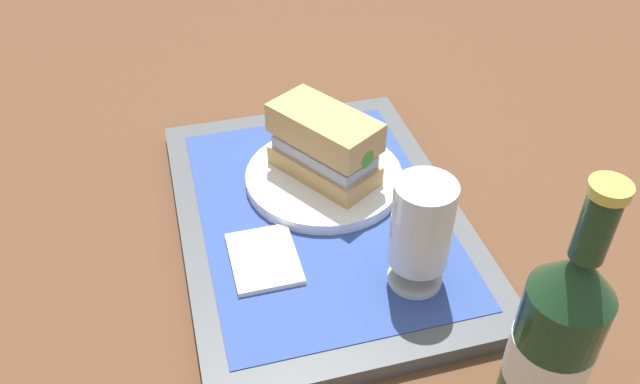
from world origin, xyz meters
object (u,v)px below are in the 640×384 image
at_px(plate, 324,178).
at_px(beer_glass, 421,228).
at_px(beer_bottle, 552,346).
at_px(sandwich, 326,145).

relative_size(plate, beer_glass, 1.52).
xyz_separation_m(beer_glass, beer_bottle, (0.16, 0.04, 0.01)).
distance_m(plate, beer_glass, 0.20).
distance_m(sandwich, beer_glass, 0.18).
height_order(plate, sandwich, sandwich).
height_order(sandwich, beer_bottle, beer_bottle).
distance_m(beer_glass, beer_bottle, 0.17).
bearing_deg(beer_bottle, plate, -165.14).
xyz_separation_m(plate, sandwich, (0.00, 0.00, 0.05)).
bearing_deg(beer_glass, plate, -165.03).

